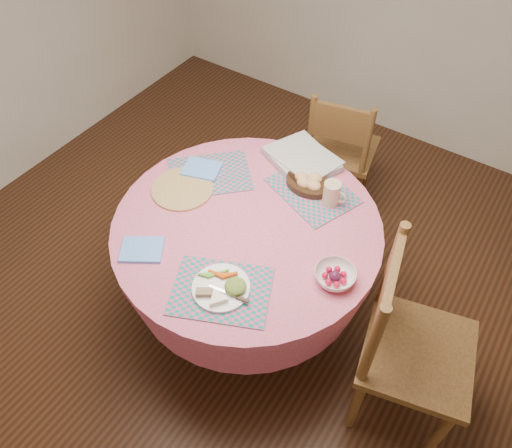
% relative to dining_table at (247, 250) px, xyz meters
% --- Properties ---
extents(ground, '(4.00, 4.00, 0.00)m').
position_rel_dining_table_xyz_m(ground, '(0.00, 0.00, -0.56)').
color(ground, '#331C0F').
rests_on(ground, ground).
extents(room_envelope, '(4.01, 4.01, 2.71)m').
position_rel_dining_table_xyz_m(room_envelope, '(0.00, 0.00, 1.16)').
color(room_envelope, silver).
rests_on(room_envelope, ground).
extents(dining_table, '(1.24, 1.24, 0.75)m').
position_rel_dining_table_xyz_m(dining_table, '(0.00, 0.00, 0.00)').
color(dining_table, '#D76496').
rests_on(dining_table, ground).
extents(chair_right, '(0.55, 0.57, 1.03)m').
position_rel_dining_table_xyz_m(chair_right, '(0.84, -0.03, -0.02)').
color(chair_right, brown).
rests_on(chair_right, ground).
extents(chair_back, '(0.48, 0.46, 0.88)m').
position_rel_dining_table_xyz_m(chair_back, '(-0.02, 1.04, -0.10)').
color(chair_back, brown).
rests_on(chair_back, ground).
extents(placemat_front, '(0.49, 0.44, 0.01)m').
position_rel_dining_table_xyz_m(placemat_front, '(0.12, -0.36, 0.20)').
color(placemat_front, '#167E74').
rests_on(placemat_front, dining_table).
extents(placemat_left, '(0.50, 0.49, 0.01)m').
position_rel_dining_table_xyz_m(placemat_left, '(-0.34, 0.17, 0.20)').
color(placemat_left, '#167E74').
rests_on(placemat_left, dining_table).
extents(placemat_back, '(0.48, 0.43, 0.01)m').
position_rel_dining_table_xyz_m(placemat_back, '(0.14, 0.35, 0.20)').
color(placemat_back, '#167E74').
rests_on(placemat_back, dining_table).
extents(wicker_trivet, '(0.30, 0.30, 0.01)m').
position_rel_dining_table_xyz_m(wicker_trivet, '(-0.39, 0.01, 0.20)').
color(wicker_trivet, '#9E7644').
rests_on(wicker_trivet, dining_table).
extents(napkin_near, '(0.23, 0.21, 0.01)m').
position_rel_dining_table_xyz_m(napkin_near, '(-0.29, -0.38, 0.20)').
color(napkin_near, '#619CF9').
rests_on(napkin_near, dining_table).
extents(napkin_far, '(0.21, 0.19, 0.01)m').
position_rel_dining_table_xyz_m(napkin_far, '(-0.39, 0.17, 0.21)').
color(napkin_far, '#619CF9').
rests_on(napkin_far, placemat_left).
extents(dinner_plate, '(0.24, 0.25, 0.05)m').
position_rel_dining_table_xyz_m(dinner_plate, '(0.12, -0.36, 0.22)').
color(dinner_plate, white).
rests_on(dinner_plate, placemat_front).
extents(bread_bowl, '(0.23, 0.23, 0.08)m').
position_rel_dining_table_xyz_m(bread_bowl, '(0.11, 0.36, 0.23)').
color(bread_bowl, black).
rests_on(bread_bowl, placemat_back).
extents(latte_mug, '(0.12, 0.08, 0.12)m').
position_rel_dining_table_xyz_m(latte_mug, '(0.26, 0.33, 0.26)').
color(latte_mug, '#CFB68E').
rests_on(latte_mug, placemat_back).
extents(fruit_bowl, '(0.19, 0.19, 0.05)m').
position_rel_dining_table_xyz_m(fruit_bowl, '(0.48, -0.05, 0.22)').
color(fruit_bowl, white).
rests_on(fruit_bowl, dining_table).
extents(newspaper_stack, '(0.42, 0.39, 0.04)m').
position_rel_dining_table_xyz_m(newspaper_stack, '(-0.00, 0.50, 0.22)').
color(newspaper_stack, silver).
rests_on(newspaper_stack, dining_table).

